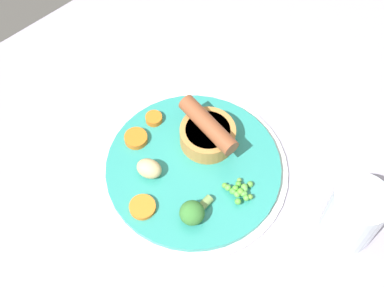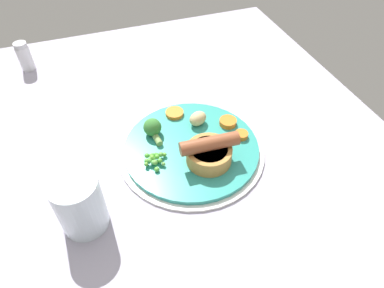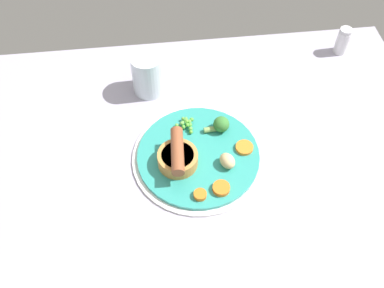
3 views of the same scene
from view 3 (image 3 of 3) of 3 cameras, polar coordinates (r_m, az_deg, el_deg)
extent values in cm
cube|color=#9E99AD|center=(92.28, 0.40, -3.35)|extent=(110.00, 80.00, 3.00)
cylinder|color=silver|center=(91.90, 0.84, -1.75)|extent=(28.42, 28.42, 0.50)
cylinder|color=teal|center=(91.53, 0.85, -1.59)|extent=(26.14, 26.14, 1.40)
cylinder|color=#BC8442|center=(88.42, -1.92, -1.96)|extent=(8.40, 8.40, 3.14)
cylinder|color=#33190C|center=(87.25, -1.94, -1.43)|extent=(6.72, 6.72, 0.30)
cylinder|color=brown|center=(86.07, -1.97, -0.88)|extent=(3.28, 10.86, 2.60)
sphere|color=#5DB642|center=(95.67, -0.82, 3.40)|extent=(0.85, 0.85, 0.85)
sphere|color=#52AF46|center=(94.63, -0.84, 2.90)|extent=(0.74, 0.74, 0.74)
sphere|color=#5FA745|center=(94.66, -1.33, 2.76)|extent=(0.99, 0.99, 0.99)
sphere|color=#57AA46|center=(95.17, -0.94, 3.18)|extent=(0.83, 0.83, 0.83)
sphere|color=#54A83B|center=(95.50, -0.04, 3.29)|extent=(0.94, 0.94, 0.94)
sphere|color=#62A43C|center=(95.91, -1.20, 3.40)|extent=(0.78, 0.78, 0.78)
sphere|color=#68A249|center=(94.14, -1.50, 1.89)|extent=(0.73, 0.73, 0.73)
sphere|color=#50B540|center=(94.33, -0.56, 2.66)|extent=(0.82, 0.82, 0.82)
sphere|color=#5FB146|center=(93.95, -0.25, 2.05)|extent=(0.96, 0.96, 0.96)
sphere|color=#55B638|center=(94.22, -0.61, 2.55)|extent=(0.91, 0.91, 0.91)
sphere|color=#50A436|center=(94.18, -1.14, 2.27)|extent=(0.88, 0.88, 0.88)
sphere|color=#5CB64C|center=(94.89, -1.24, 2.90)|extent=(0.81, 0.81, 0.81)
sphere|color=#62B839|center=(94.64, -0.70, 3.06)|extent=(0.95, 0.95, 0.95)
sphere|color=#56B83E|center=(94.36, -0.15, 2.56)|extent=(0.90, 0.90, 0.90)
sphere|color=#5EB039|center=(93.73, -0.40, 1.59)|extent=(0.82, 0.82, 0.82)
sphere|color=#61B646|center=(94.60, -0.59, 2.98)|extent=(0.76, 0.76, 0.76)
sphere|color=#5DB842|center=(94.74, -0.58, 3.04)|extent=(0.79, 0.79, 0.79)
sphere|color=#62B44A|center=(95.02, -0.80, 3.16)|extent=(0.85, 0.85, 0.85)
sphere|color=#5BAD42|center=(95.12, -2.03, 2.50)|extent=(0.93, 0.93, 0.93)
sphere|color=#387A33|center=(93.79, 3.93, 2.64)|extent=(3.56, 3.56, 3.56)
cylinder|color=#7A9E56|center=(94.23, 2.44, 1.96)|extent=(2.90, 1.51, 1.25)
ellipsoid|color=#CCB77F|center=(88.52, 4.74, -2.26)|extent=(4.19, 4.65, 2.85)
cylinder|color=orange|center=(85.07, 1.28, -6.75)|extent=(3.51, 3.51, 1.07)
cylinder|color=orange|center=(85.95, 3.92, -5.90)|extent=(3.57, 3.57, 1.10)
cylinder|color=orange|center=(92.12, 7.00, -0.48)|extent=(5.09, 5.09, 0.81)
cube|color=silver|center=(86.13, -23.72, -16.84)|extent=(17.84, 5.99, 0.60)
cylinder|color=silver|center=(101.75, -5.93, 9.26)|extent=(7.43, 7.43, 10.31)
cylinder|color=silver|center=(119.14, 19.39, 12.68)|extent=(3.28, 3.28, 6.23)
cylinder|color=silver|center=(116.97, 19.88, 14.00)|extent=(3.11, 3.11, 1.00)
camera|label=1|loc=(0.87, 24.14, 47.46)|focal=50.00mm
camera|label=2|loc=(0.81, -36.49, 25.21)|focal=32.00mm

